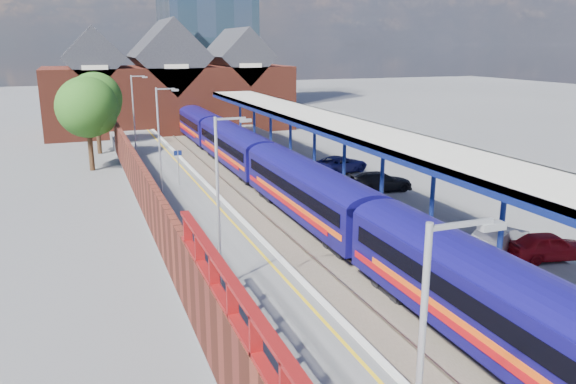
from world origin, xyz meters
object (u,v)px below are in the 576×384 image
train (266,163)px  parked_car_silver (499,239)px  lamp_post_c (161,134)px  lamp_post_d (135,109)px  parked_car_dark (380,181)px  lamp_post_b (221,193)px  platform_sign (178,162)px  parked_car_blue (340,164)px  parked_car_red (550,246)px

train → parked_car_silver: train is taller
lamp_post_c → lamp_post_d: bearing=90.0°
train → parked_car_dark: size_ratio=14.65×
lamp_post_b → parked_car_dark: bearing=39.7°
lamp_post_c → lamp_post_d: 16.00m
lamp_post_c → lamp_post_d: same height
lamp_post_b → parked_car_silver: lamp_post_b is taller
platform_sign → parked_car_silver: platform_sign is taller
train → lamp_post_d: lamp_post_d is taller
train → lamp_post_b: bearing=-113.6°
lamp_post_c → lamp_post_d: (0.00, 16.00, 0.00)m
lamp_post_c → platform_sign: 3.34m
parked_car_blue → parked_car_silver: bearing=159.6°
parked_car_silver → parked_car_dark: (0.56, 12.28, -0.01)m
train → platform_sign: platform_sign is taller
train → platform_sign: 6.52m
parked_car_red → parked_car_dark: parked_car_dark is taller
lamp_post_d → parked_car_dark: lamp_post_d is taller
lamp_post_c → platform_sign: (1.36, 2.00, -2.30)m
lamp_post_d → parked_car_dark: 24.98m
lamp_post_d → parked_car_blue: size_ratio=1.47×
lamp_post_d → platform_sign: (1.36, -14.00, -2.30)m
lamp_post_b → parked_car_red: 15.42m
train → parked_car_silver: bearing=-73.8°
train → lamp_post_c: 8.59m
parked_car_dark → platform_sign: bearing=66.5°
platform_sign → parked_car_blue: bearing=-2.2°
train → parked_car_red: size_ratio=17.35×
platform_sign → lamp_post_d: bearing=95.6°
parked_car_dark → parked_car_blue: parked_car_blue is taller
parked_car_red → parked_car_silver: 2.22m
parked_car_red → lamp_post_d: bearing=35.9°
lamp_post_c → parked_car_dark: bearing=-18.0°
lamp_post_b → lamp_post_c: (0.00, 16.00, 0.00)m
lamp_post_c → lamp_post_d: size_ratio=1.00×
platform_sign → parked_car_silver: (11.94, -18.80, -1.03)m
lamp_post_d → parked_car_silver: size_ratio=1.75×
lamp_post_c → platform_sign: size_ratio=2.80×
lamp_post_b → parked_car_blue: size_ratio=1.47×
train → parked_car_silver: (5.44, -18.75, -0.46)m
lamp_post_c → parked_car_blue: lamp_post_c is taller
parked_car_blue → platform_sign: bearing=68.9°
train → parked_car_blue: bearing=-4.1°
train → lamp_post_d: bearing=119.2°
parked_car_silver → parked_car_blue: parked_car_blue is taller
lamp_post_b → parked_car_dark: (13.86, 11.49, -3.34)m
parked_car_silver → parked_car_blue: bearing=-26.2°
lamp_post_b → parked_car_silver: 13.73m
lamp_post_c → parked_car_blue: (13.75, 1.53, -3.33)m
parked_car_silver → parked_car_dark: bearing=-27.4°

